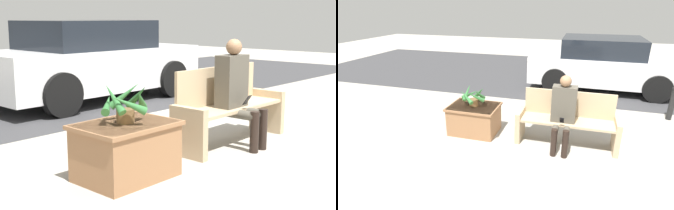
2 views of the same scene
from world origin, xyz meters
The scene contains 8 objects.
ground_plane centered at (0.00, 0.00, 0.00)m, with size 30.00×30.00×0.00m, color #9E998E.
road_surface centered at (0.00, 5.53, 0.00)m, with size 20.00×6.00×0.01m, color #38383A.
bench centered at (-0.21, 0.51, 0.45)m, with size 1.79×0.50×0.96m.
person_seated centered at (-0.28, 0.34, 0.73)m, with size 0.41×0.56×1.32m.
planter_box centered at (-1.99, 0.46, 0.30)m, with size 0.96×0.72×0.56m.
potted_plant centered at (-1.99, 0.45, 0.76)m, with size 0.54×0.55×0.41m.
parked_car centered at (0.54, 4.21, 0.75)m, with size 4.22×1.98×1.51m.
bollard_post centered at (1.93, 2.23, 0.41)m, with size 0.13×0.13×0.77m.
Camera 1 is at (-4.98, -2.83, 1.58)m, focal length 50.00 mm.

